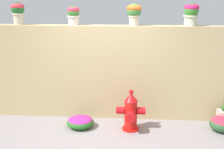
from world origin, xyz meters
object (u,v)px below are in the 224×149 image
at_px(potted_plant_1, 18,11).
at_px(fire_hydrant, 131,112).
at_px(potted_plant_2, 73,14).
at_px(flower_bush_left, 223,123).
at_px(flower_bush_right, 80,122).
at_px(potted_plant_3, 134,12).
at_px(potted_plant_4, 191,13).

distance_m(potted_plant_1, fire_hydrant, 3.03).
relative_size(potted_plant_2, fire_hydrant, 0.47).
xyz_separation_m(flower_bush_left, flower_bush_right, (-2.74, -0.04, -0.04)).
bearing_deg(flower_bush_left, potted_plant_3, 161.94).
relative_size(potted_plant_1, potted_plant_2, 1.19).
bearing_deg(flower_bush_left, flower_bush_right, -179.13).
height_order(potted_plant_1, fire_hydrant, potted_plant_1).
height_order(potted_plant_2, flower_bush_right, potted_plant_2).
bearing_deg(potted_plant_1, flower_bush_right, -25.97).
height_order(potted_plant_2, flower_bush_left, potted_plant_2).
bearing_deg(flower_bush_right, flower_bush_left, 0.87).
distance_m(fire_hydrant, flower_bush_right, 1.01).
bearing_deg(potted_plant_3, fire_hydrant, -92.16).
distance_m(potted_plant_2, flower_bush_left, 3.58).
xyz_separation_m(potted_plant_2, potted_plant_4, (2.29, -0.00, 0.04)).
relative_size(fire_hydrant, flower_bush_right, 1.48).
relative_size(potted_plant_3, flower_bush_right, 0.79).
bearing_deg(potted_plant_2, potted_plant_1, 179.04).
distance_m(potted_plant_1, potted_plant_4, 3.43).
relative_size(potted_plant_1, potted_plant_4, 1.01).
bearing_deg(potted_plant_2, potted_plant_4, -0.03).
height_order(potted_plant_4, fire_hydrant, potted_plant_4).
xyz_separation_m(potted_plant_4, fire_hydrant, (-1.12, -0.66, -1.82)).
distance_m(potted_plant_3, flower_bush_left, 2.73).
relative_size(potted_plant_2, flower_bush_left, 0.73).
bearing_deg(flower_bush_right, potted_plant_1, 154.03).
xyz_separation_m(potted_plant_1, flower_bush_left, (4.06, -0.60, -2.05)).
height_order(potted_plant_1, potted_plant_3, potted_plant_1).
bearing_deg(flower_bush_right, potted_plant_3, 31.02).
distance_m(potted_plant_1, flower_bush_left, 4.58).
xyz_separation_m(potted_plant_2, potted_plant_3, (1.19, -0.02, 0.05)).
height_order(potted_plant_3, potted_plant_4, potted_plant_4).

